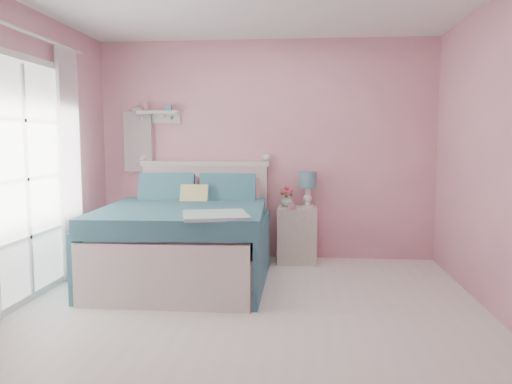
% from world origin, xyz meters
% --- Properties ---
extents(floor, '(4.50, 4.50, 0.00)m').
position_xyz_m(floor, '(0.00, 0.00, 0.00)').
color(floor, white).
rests_on(floor, ground).
extents(room_shell, '(4.50, 4.50, 4.50)m').
position_xyz_m(room_shell, '(0.00, 0.00, 1.58)').
color(room_shell, '#CC819A').
rests_on(room_shell, floor).
extents(bed, '(1.67, 2.05, 1.17)m').
position_xyz_m(bed, '(-0.74, 1.24, 0.40)').
color(bed, silver).
rests_on(bed, floor).
extents(nightstand, '(0.45, 0.44, 0.64)m').
position_xyz_m(nightstand, '(0.38, 2.01, 0.32)').
color(nightstand, beige).
rests_on(nightstand, floor).
extents(table_lamp, '(0.20, 0.20, 0.41)m').
position_xyz_m(table_lamp, '(0.50, 2.10, 0.93)').
color(table_lamp, white).
rests_on(table_lamp, nightstand).
extents(vase, '(0.15, 0.15, 0.15)m').
position_xyz_m(vase, '(0.26, 2.04, 0.72)').
color(vase, '#B7C3C2').
rests_on(vase, nightstand).
extents(teacup, '(0.09, 0.09, 0.07)m').
position_xyz_m(teacup, '(0.32, 1.85, 0.68)').
color(teacup, '#BF8089').
rests_on(teacup, nightstand).
extents(roses, '(0.14, 0.11, 0.12)m').
position_xyz_m(roses, '(0.26, 2.04, 0.83)').
color(roses, '#DD4B68').
rests_on(roses, vase).
extents(wall_shelf, '(0.50, 0.15, 0.25)m').
position_xyz_m(wall_shelf, '(-1.29, 2.19, 1.73)').
color(wall_shelf, silver).
rests_on(wall_shelf, room_shell).
extents(hanging_dress, '(0.34, 0.03, 0.72)m').
position_xyz_m(hanging_dress, '(-1.55, 2.18, 1.40)').
color(hanging_dress, white).
rests_on(hanging_dress, room_shell).
extents(french_door, '(0.04, 1.32, 2.16)m').
position_xyz_m(french_door, '(-1.97, 0.40, 1.07)').
color(french_door, silver).
rests_on(french_door, floor).
extents(curtain_far, '(0.04, 0.40, 2.32)m').
position_xyz_m(curtain_far, '(-1.92, 1.14, 1.18)').
color(curtain_far, white).
rests_on(curtain_far, floor).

